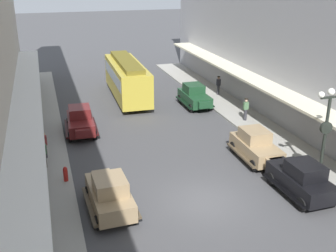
{
  "coord_description": "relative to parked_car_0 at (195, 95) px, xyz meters",
  "views": [
    {
      "loc": [
        -6.93,
        -16.25,
        10.71
      ],
      "look_at": [
        0.0,
        6.0,
        1.8
      ],
      "focal_mm": 43.92,
      "sensor_mm": 36.0,
      "label": 1
    }
  ],
  "objects": [
    {
      "name": "pedestrian_3",
      "position": [
        -12.18,
        -7.05,
        0.05
      ],
      "size": [
        0.36,
        0.24,
        1.64
      ],
      "color": "#2D2D33",
      "rests_on": "sidewalk_left"
    },
    {
      "name": "streetcar",
      "position": [
        -4.85,
        3.87,
        0.96
      ],
      "size": [
        2.79,
        9.67,
        3.46
      ],
      "color": "gold",
      "rests_on": "ground"
    },
    {
      "name": "parked_car_1",
      "position": [
        -9.43,
        -13.69,
        0.0
      ],
      "size": [
        2.26,
        4.3,
        1.84
      ],
      "color": "#997F5B",
      "rests_on": "ground"
    },
    {
      "name": "sidewalk_left",
      "position": [
        -12.38,
        -14.27,
        -0.87
      ],
      "size": [
        3.0,
        60.0,
        0.15
      ],
      "primitive_type": "cube",
      "color": "#99968E",
      "rests_on": "ground"
    },
    {
      "name": "sidewalk_right",
      "position": [
        2.62,
        -14.27,
        -0.87
      ],
      "size": [
        3.0,
        60.0,
        0.15
      ],
      "primitive_type": "cube",
      "color": "#99968E",
      "rests_on": "ground"
    },
    {
      "name": "fire_hydrant",
      "position": [
        -11.23,
        -10.33,
        -0.38
      ],
      "size": [
        0.24,
        0.24,
        0.82
      ],
      "color": "#B21E19",
      "rests_on": "sidewalk_left"
    },
    {
      "name": "parked_car_4",
      "position": [
        -0.16,
        -10.7,
        0.0
      ],
      "size": [
        2.22,
        4.29,
        1.84
      ],
      "color": "#997F5B",
      "rests_on": "ground"
    },
    {
      "name": "pedestrian_2",
      "position": [
        3.08,
        2.12,
        0.07
      ],
      "size": [
        0.36,
        0.28,
        1.67
      ],
      "color": "#2D2D33",
      "rests_on": "sidewalk_right"
    },
    {
      "name": "lamp_post_with_clock",
      "position": [
        1.52,
        -14.49,
        2.04
      ],
      "size": [
        1.42,
        0.44,
        5.16
      ],
      "color": "black",
      "rests_on": "sidewalk_right"
    },
    {
      "name": "parked_car_3",
      "position": [
        -9.68,
        -3.25,
        0.0
      ],
      "size": [
        2.28,
        4.31,
        1.84
      ],
      "color": "#591919",
      "rests_on": "ground"
    },
    {
      "name": "pedestrian_1",
      "position": [
        -12.24,
        -8.38,
        0.07
      ],
      "size": [
        0.36,
        0.28,
        1.67
      ],
      "color": "#4C4238",
      "rests_on": "sidewalk_left"
    },
    {
      "name": "ground_plane",
      "position": [
        -4.88,
        -14.27,
        -0.94
      ],
      "size": [
        200.0,
        200.0,
        0.0
      ],
      "primitive_type": "plane",
      "color": "#424244"
    },
    {
      "name": "parked_car_0",
      "position": [
        0.0,
        0.0,
        0.0
      ],
      "size": [
        2.16,
        4.27,
        1.84
      ],
      "color": "#193D23",
      "rests_on": "ground"
    },
    {
      "name": "parked_car_2",
      "position": [
        0.0,
        -15.08,
        0.0
      ],
      "size": [
        2.2,
        4.28,
        1.84
      ],
      "color": "black",
      "rests_on": "ground"
    },
    {
      "name": "pedestrian_0",
      "position": [
        2.28,
        -4.67,
        0.07
      ],
      "size": [
        0.36,
        0.28,
        1.67
      ],
      "color": "#2D2D33",
      "rests_on": "sidewalk_right"
    }
  ]
}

